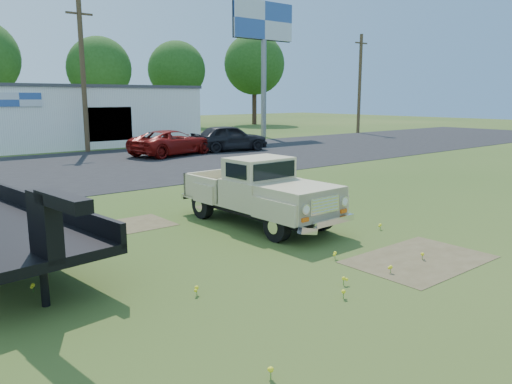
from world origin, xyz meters
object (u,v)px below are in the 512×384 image
Objects in this scene: vintage_pickup_truck at (259,191)px; red_pickup at (172,143)px; billboard at (264,33)px; dark_sedan at (229,138)px.

vintage_pickup_truck reaches higher than red_pickup.
vintage_pickup_truck is 16.76m from red_pickup.
billboard is at bearing 48.14° from vintage_pickup_truck.
dark_sedan is (3.97, -0.22, 0.10)m from red_pickup.
red_pickup is (-12.91, -7.06, -7.81)m from billboard.
red_pickup is at bearing 66.44° from vintage_pickup_truck.
billboard is 16.66m from red_pickup.
vintage_pickup_truck is 18.43m from dark_sedan.
red_pickup is 3.97m from dark_sedan.
vintage_pickup_truck is at bearing 157.30° from dark_sedan.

